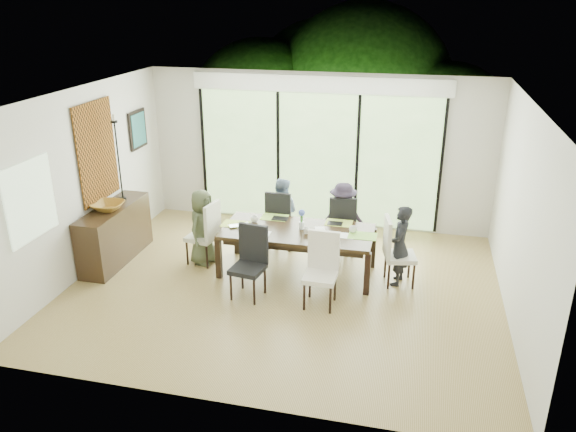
% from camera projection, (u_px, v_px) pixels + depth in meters
% --- Properties ---
extents(floor, '(6.00, 5.00, 0.01)m').
position_uv_depth(floor, '(284.00, 288.00, 8.01)').
color(floor, brown).
rests_on(floor, ground).
extents(ceiling, '(6.00, 5.00, 0.01)m').
position_uv_depth(ceiling, '(283.00, 97.00, 7.00)').
color(ceiling, white).
rests_on(ceiling, wall_back).
extents(wall_back, '(6.00, 0.02, 2.70)m').
position_uv_depth(wall_back, '(318.00, 151.00, 9.78)').
color(wall_back, beige).
rests_on(wall_back, floor).
extents(wall_front, '(6.00, 0.02, 2.70)m').
position_uv_depth(wall_front, '(220.00, 288.00, 5.24)').
color(wall_front, beige).
rests_on(wall_front, floor).
extents(wall_left, '(0.02, 5.00, 2.70)m').
position_uv_depth(wall_left, '(83.00, 182.00, 8.15)').
color(wall_left, beige).
rests_on(wall_left, floor).
extents(wall_right, '(0.02, 5.00, 2.70)m').
position_uv_depth(wall_right, '(522.00, 218.00, 6.86)').
color(wall_right, white).
rests_on(wall_right, floor).
extents(glass_doors, '(4.20, 0.02, 2.30)m').
position_uv_depth(glass_doors, '(317.00, 160.00, 9.80)').
color(glass_doors, '#598C3F').
rests_on(glass_doors, wall_back).
extents(blinds_header, '(4.40, 0.06, 0.28)m').
position_uv_depth(blinds_header, '(319.00, 84.00, 9.30)').
color(blinds_header, white).
rests_on(blinds_header, wall_back).
extents(mullion_a, '(0.05, 0.04, 2.30)m').
position_uv_depth(mullion_a, '(204.00, 152.00, 10.23)').
color(mullion_a, black).
rests_on(mullion_a, wall_back).
extents(mullion_b, '(0.05, 0.04, 2.30)m').
position_uv_depth(mullion_b, '(278.00, 157.00, 9.94)').
color(mullion_b, black).
rests_on(mullion_b, wall_back).
extents(mullion_c, '(0.05, 0.04, 2.30)m').
position_uv_depth(mullion_c, '(357.00, 162.00, 9.64)').
color(mullion_c, black).
rests_on(mullion_c, wall_back).
extents(mullion_d, '(0.05, 0.04, 2.30)m').
position_uv_depth(mullion_d, '(441.00, 168.00, 9.34)').
color(mullion_d, black).
rests_on(mullion_d, wall_back).
extents(side_window, '(0.02, 0.90, 1.00)m').
position_uv_depth(side_window, '(30.00, 200.00, 7.00)').
color(side_window, '#8CAD7F').
rests_on(side_window, wall_left).
extents(deck, '(6.00, 1.80, 0.10)m').
position_uv_depth(deck, '(324.00, 208.00, 11.10)').
color(deck, '#4E3B21').
rests_on(deck, ground).
extents(rail_top, '(6.00, 0.08, 0.06)m').
position_uv_depth(rail_top, '(332.00, 167.00, 11.60)').
color(rail_top, brown).
rests_on(rail_top, deck).
extents(foliage_left, '(3.20, 3.20, 3.20)m').
position_uv_depth(foliage_left, '(261.00, 111.00, 12.56)').
color(foliage_left, '#14380F').
rests_on(foliage_left, ground).
extents(foliage_mid, '(4.00, 4.00, 4.00)m').
position_uv_depth(foliage_mid, '(363.00, 95.00, 12.50)').
color(foliage_mid, '#14380F').
rests_on(foliage_mid, ground).
extents(foliage_right, '(2.80, 2.80, 2.80)m').
position_uv_depth(foliage_right, '(444.00, 131.00, 11.59)').
color(foliage_right, '#14380F').
rests_on(foliage_right, ground).
extents(foliage_far, '(3.60, 3.60, 3.60)m').
position_uv_depth(foliage_far, '(324.00, 96.00, 13.41)').
color(foliage_far, '#14380F').
rests_on(foliage_far, ground).
extents(table_top, '(2.20, 1.01, 0.06)m').
position_uv_depth(table_top, '(297.00, 232.00, 8.20)').
color(table_top, black).
rests_on(table_top, floor).
extents(table_apron, '(2.02, 0.83, 0.09)m').
position_uv_depth(table_apron, '(297.00, 237.00, 8.24)').
color(table_apron, black).
rests_on(table_apron, floor).
extents(table_leg_fl, '(0.08, 0.08, 0.63)m').
position_uv_depth(table_leg_fl, '(219.00, 258.00, 8.17)').
color(table_leg_fl, black).
rests_on(table_leg_fl, floor).
extents(table_leg_fr, '(0.08, 0.08, 0.63)m').
position_uv_depth(table_leg_fr, '(367.00, 274.00, 7.71)').
color(table_leg_fr, black).
rests_on(table_leg_fr, floor).
extents(table_leg_bl, '(0.08, 0.08, 0.63)m').
position_uv_depth(table_leg_bl, '(237.00, 235.00, 8.95)').
color(table_leg_bl, black).
rests_on(table_leg_bl, floor).
extents(table_leg_br, '(0.08, 0.08, 0.63)m').
position_uv_depth(table_leg_br, '(373.00, 248.00, 8.49)').
color(table_leg_br, black).
rests_on(table_leg_br, floor).
extents(chair_left_end, '(0.49, 0.49, 1.01)m').
position_uv_depth(chair_left_end, '(202.00, 232.00, 8.58)').
color(chair_left_end, silver).
rests_on(chair_left_end, floor).
extents(chair_right_end, '(0.50, 0.50, 1.01)m').
position_uv_depth(chair_right_end, '(401.00, 251.00, 7.94)').
color(chair_right_end, beige).
rests_on(chair_right_end, floor).
extents(chair_far_left, '(0.44, 0.44, 1.01)m').
position_uv_depth(chair_far_left, '(282.00, 218.00, 9.13)').
color(chair_far_left, black).
rests_on(chair_far_left, floor).
extents(chair_far_right, '(0.47, 0.47, 1.01)m').
position_uv_depth(chair_far_right, '(343.00, 223.00, 8.91)').
color(chair_far_right, black).
rests_on(chair_far_right, floor).
extents(chair_near_left, '(0.48, 0.48, 1.01)m').
position_uv_depth(chair_near_left, '(248.00, 264.00, 7.58)').
color(chair_near_left, black).
rests_on(chair_near_left, floor).
extents(chair_near_right, '(0.43, 0.43, 1.01)m').
position_uv_depth(chair_near_right, '(320.00, 271.00, 7.37)').
color(chair_near_right, white).
rests_on(chair_near_right, floor).
extents(person_left_end, '(0.46, 0.62, 1.18)m').
position_uv_depth(person_left_end, '(203.00, 227.00, 8.55)').
color(person_left_end, '#464F34').
rests_on(person_left_end, floor).
extents(person_right_end, '(0.41, 0.59, 1.18)m').
position_uv_depth(person_right_end, '(400.00, 246.00, 7.91)').
color(person_right_end, black).
rests_on(person_right_end, floor).
extents(person_far_left, '(0.58, 0.39, 1.18)m').
position_uv_depth(person_far_left, '(281.00, 213.00, 9.08)').
color(person_far_left, '#6E849F').
rests_on(person_far_left, floor).
extents(person_far_right, '(0.62, 0.47, 1.18)m').
position_uv_depth(person_far_right, '(343.00, 219.00, 8.86)').
color(person_far_right, '#271F2E').
rests_on(person_far_right, floor).
extents(placemat_left, '(0.40, 0.29, 0.01)m').
position_uv_depth(placemat_left, '(236.00, 224.00, 8.40)').
color(placemat_left, '#A8BE43').
rests_on(placemat_left, table_top).
extents(placemat_right, '(0.40, 0.29, 0.01)m').
position_uv_depth(placemat_right, '(362.00, 236.00, 7.99)').
color(placemat_right, '#77B23F').
rests_on(placemat_right, table_top).
extents(placemat_far_l, '(0.40, 0.29, 0.01)m').
position_uv_depth(placemat_far_l, '(275.00, 217.00, 8.65)').
color(placemat_far_l, '#94C546').
rests_on(placemat_far_l, table_top).
extents(placemat_far_r, '(0.40, 0.29, 0.01)m').
position_uv_depth(placemat_far_r, '(339.00, 223.00, 8.44)').
color(placemat_far_r, '#A6BC43').
rests_on(placemat_far_r, table_top).
extents(placemat_paper, '(0.40, 0.29, 0.01)m').
position_uv_depth(placemat_paper, '(256.00, 234.00, 8.04)').
color(placemat_paper, white).
rests_on(placemat_paper, table_top).
extents(tablet_far_l, '(0.24, 0.17, 0.01)m').
position_uv_depth(tablet_far_l, '(280.00, 218.00, 8.58)').
color(tablet_far_l, black).
rests_on(tablet_far_l, table_top).
extents(tablet_far_r, '(0.22, 0.16, 0.01)m').
position_uv_depth(tablet_far_r, '(335.00, 223.00, 8.40)').
color(tablet_far_r, black).
rests_on(tablet_far_r, table_top).
extents(papers, '(0.28, 0.20, 0.00)m').
position_uv_depth(papers, '(345.00, 236.00, 8.00)').
color(papers, white).
rests_on(papers, table_top).
extents(platter_base, '(0.24, 0.24, 0.02)m').
position_uv_depth(platter_base, '(256.00, 233.00, 8.03)').
color(platter_base, white).
rests_on(platter_base, table_top).
extents(platter_snacks, '(0.18, 0.18, 0.01)m').
position_uv_depth(platter_snacks, '(256.00, 232.00, 8.03)').
color(platter_snacks, orange).
rests_on(platter_snacks, table_top).
extents(vase, '(0.07, 0.07, 0.11)m').
position_uv_depth(vase, '(302.00, 225.00, 8.21)').
color(vase, silver).
rests_on(vase, table_top).
extents(hyacinth_stems, '(0.04, 0.04, 0.15)m').
position_uv_depth(hyacinth_stems, '(302.00, 218.00, 8.17)').
color(hyacinth_stems, '#337226').
rests_on(hyacinth_stems, table_top).
extents(hyacinth_blooms, '(0.10, 0.10, 0.10)m').
position_uv_depth(hyacinth_blooms, '(302.00, 213.00, 8.13)').
color(hyacinth_blooms, '#5169CC').
rests_on(hyacinth_blooms, table_top).
extents(laptop, '(0.36, 0.33, 0.02)m').
position_uv_depth(laptop, '(240.00, 227.00, 8.28)').
color(laptop, silver).
rests_on(laptop, table_top).
extents(cup_a, '(0.14, 0.14, 0.09)m').
position_uv_depth(cup_a, '(254.00, 219.00, 8.46)').
color(cup_a, white).
rests_on(cup_a, table_top).
extents(cup_b, '(0.13, 0.13, 0.08)m').
position_uv_depth(cup_b, '(306.00, 231.00, 8.06)').
color(cup_b, white).
rests_on(cup_b, table_top).
extents(cup_c, '(0.12, 0.12, 0.09)m').
position_uv_depth(cup_c, '(353.00, 229.00, 8.10)').
color(cup_c, white).
rests_on(cup_c, table_top).
extents(book, '(0.20, 0.24, 0.02)m').
position_uv_depth(book, '(315.00, 230.00, 8.18)').
color(book, white).
rests_on(book, table_top).
extents(sideboard, '(0.44, 1.56, 0.88)m').
position_uv_depth(sideboard, '(115.00, 234.00, 8.68)').
color(sideboard, black).
rests_on(sideboard, floor).
extents(bowl, '(0.47, 0.47, 0.11)m').
position_uv_depth(bowl, '(108.00, 206.00, 8.41)').
color(bowl, brown).
rests_on(bowl, sideboard).
extents(candlestick_base, '(0.10, 0.10, 0.04)m').
position_uv_depth(candlestick_base, '(123.00, 199.00, 8.83)').
color(candlestick_base, black).
rests_on(candlestick_base, sideboard).
extents(candlestick_shaft, '(0.02, 0.02, 1.22)m').
position_uv_depth(candlestick_shaft, '(119.00, 161.00, 8.60)').
color(candlestick_shaft, black).
rests_on(candlestick_shaft, sideboard).
extents(candlestick_pan, '(0.10, 0.10, 0.03)m').
position_uv_depth(candlestick_pan, '(114.00, 122.00, 8.37)').
color(candlestick_pan, black).
rests_on(candlestick_pan, sideboard).
extents(candle, '(0.04, 0.04, 0.10)m').
position_uv_depth(candle, '(114.00, 118.00, 8.35)').
color(candle, silver).
rests_on(candle, sideboard).
extents(tapestry, '(0.02, 1.00, 1.50)m').
position_uv_depth(tapestry, '(97.00, 152.00, 8.37)').
color(tapestry, brown).
rests_on(tapestry, wall_left).
extents(art_frame, '(0.03, 0.55, 0.65)m').
position_uv_depth(art_frame, '(138.00, 129.00, 9.53)').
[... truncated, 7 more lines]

